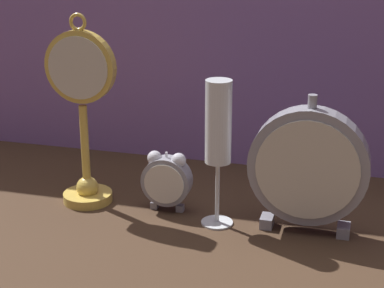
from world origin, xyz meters
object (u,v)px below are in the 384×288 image
object	(u,v)px
mantel_clock_silver	(308,167)
pocket_watch_on_stand	(83,116)
champagne_flute	(218,132)
alarm_clock_twin_bell	(167,179)

from	to	relation	value
mantel_clock_silver	pocket_watch_on_stand	bearing A→B (deg)	177.71
pocket_watch_on_stand	champagne_flute	world-z (taller)	pocket_watch_on_stand
mantel_clock_silver	alarm_clock_twin_bell	bearing A→B (deg)	175.77
alarm_clock_twin_bell	pocket_watch_on_stand	bearing A→B (deg)	-179.16
pocket_watch_on_stand	mantel_clock_silver	xyz separation A→B (m)	(0.38, -0.02, -0.05)
mantel_clock_silver	champagne_flute	distance (m)	0.15
pocket_watch_on_stand	alarm_clock_twin_bell	size ratio (longest dim) A/B	3.13
alarm_clock_twin_bell	champagne_flute	distance (m)	0.14
pocket_watch_on_stand	alarm_clock_twin_bell	xyz separation A→B (m)	(0.15, 0.00, -0.10)
pocket_watch_on_stand	champagne_flute	bearing A→B (deg)	-5.95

